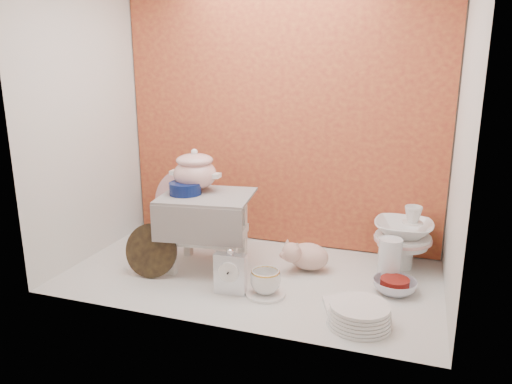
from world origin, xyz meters
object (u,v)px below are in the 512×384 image
(gold_rim_teacup, at_px, (265,281))
(porcelain_tower, at_px, (403,236))
(soup_tureen, at_px, (195,170))
(step_stool, at_px, (208,231))
(crystal_bowl, at_px, (395,286))
(floral_platter, at_px, (188,201))
(plush_pig, at_px, (309,256))
(dinner_plate_stack, at_px, (359,314))
(mantel_clock, at_px, (230,272))
(blue_white_vase, at_px, (173,216))

(gold_rim_teacup, height_order, porcelain_tower, porcelain_tower)
(soup_tureen, bearing_deg, gold_rim_teacup, -29.80)
(step_stool, relative_size, crystal_bowl, 2.23)
(floral_platter, bearing_deg, porcelain_tower, -4.90)
(plush_pig, distance_m, dinner_plate_stack, 0.55)
(mantel_clock, height_order, dinner_plate_stack, mantel_clock)
(step_stool, height_order, blue_white_vase, step_stool)
(gold_rim_teacup, distance_m, crystal_bowl, 0.59)
(step_stool, distance_m, gold_rim_teacup, 0.45)
(floral_platter, distance_m, porcelain_tower, 1.26)
(gold_rim_teacup, bearing_deg, crystal_bowl, 21.14)
(blue_white_vase, distance_m, dinner_plate_stack, 1.37)
(step_stool, xyz_separation_m, crystal_bowl, (0.92, -0.00, -0.16))
(dinner_plate_stack, height_order, porcelain_tower, porcelain_tower)
(floral_platter, distance_m, blue_white_vase, 0.12)
(dinner_plate_stack, bearing_deg, step_stool, 157.29)
(floral_platter, xyz_separation_m, porcelain_tower, (1.26, -0.11, -0.04))
(soup_tureen, height_order, plush_pig, soup_tureen)
(plush_pig, bearing_deg, floral_platter, 142.88)
(soup_tureen, xyz_separation_m, gold_rim_teacup, (0.46, -0.26, -0.42))
(blue_white_vase, bearing_deg, porcelain_tower, -1.37)
(blue_white_vase, relative_size, porcelain_tower, 0.75)
(step_stool, bearing_deg, plush_pig, 5.42)
(floral_platter, xyz_separation_m, dinner_plate_stack, (1.13, -0.75, -0.16))
(step_stool, height_order, soup_tureen, soup_tureen)
(mantel_clock, bearing_deg, blue_white_vase, 130.91)
(blue_white_vase, xyz_separation_m, plush_pig, (0.88, -0.22, -0.05))
(soup_tureen, relative_size, mantel_clock, 1.22)
(step_stool, bearing_deg, mantel_clock, -56.26)
(plush_pig, bearing_deg, mantel_clock, -144.40)
(mantel_clock, relative_size, dinner_plate_stack, 0.81)
(dinner_plate_stack, xyz_separation_m, crystal_bowl, (0.12, 0.34, -0.01))
(step_stool, distance_m, mantel_clock, 0.34)
(soup_tureen, relative_size, porcelain_tower, 0.78)
(dinner_plate_stack, relative_size, crystal_bowl, 1.31)
(blue_white_vase, height_order, crystal_bowl, blue_white_vase)
(soup_tureen, height_order, blue_white_vase, soup_tureen)
(step_stool, relative_size, blue_white_vase, 1.76)
(gold_rim_teacup, bearing_deg, plush_pig, 69.45)
(mantel_clock, relative_size, crystal_bowl, 1.07)
(blue_white_vase, distance_m, porcelain_tower, 1.32)
(plush_pig, relative_size, crystal_bowl, 1.30)
(gold_rim_teacup, bearing_deg, blue_white_vase, 143.80)
(step_stool, bearing_deg, floral_platter, 119.90)
(step_stool, xyz_separation_m, mantel_clock, (0.22, -0.25, -0.09))
(plush_pig, relative_size, porcelain_tower, 0.77)
(floral_platter, height_order, gold_rim_teacup, floral_platter)
(gold_rim_teacup, bearing_deg, floral_platter, 137.86)
(floral_platter, distance_m, mantel_clock, 0.86)
(dinner_plate_stack, bearing_deg, gold_rim_teacup, 163.91)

